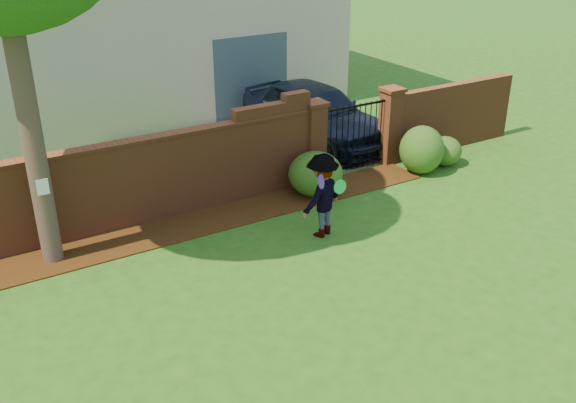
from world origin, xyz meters
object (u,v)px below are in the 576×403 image
man (323,196)px  frisbee_green (340,187)px  frisbee_purple (321,182)px  car (323,115)px

man → frisbee_green: size_ratio=5.85×
frisbee_purple → car: bearing=55.4°
frisbee_purple → frisbee_green: 0.75m
man → frisbee_purple: man is taller
car → frisbee_purple: bearing=-132.5°
frisbee_purple → frisbee_green: bearing=24.1°
man → frisbee_purple: bearing=29.8°
car → frisbee_green: car is taller
car → man: (-2.89, -4.26, 0.03)m
car → frisbee_green: (-2.58, -4.34, 0.18)m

